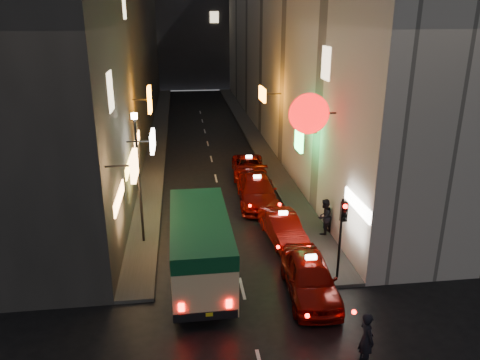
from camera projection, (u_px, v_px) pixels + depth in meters
name	position (u px, v px, depth m)	size (l,w,h in m)	color
building_left	(107.00, 33.00, 38.76)	(7.42, 52.00, 18.00)	#3B3836
building_right	(295.00, 32.00, 40.67)	(8.24, 52.00, 18.00)	#BCB6AC
building_far	(191.00, 10.00, 68.94)	(30.00, 10.00, 22.00)	#343439
sidewalk_left	(159.00, 136.00, 42.21)	(1.50, 52.00, 0.15)	#44423F
sidewalk_right	(252.00, 133.00, 43.23)	(1.50, 52.00, 0.15)	#44423F
minibus	(200.00, 241.00, 18.92)	(2.38, 6.64, 2.85)	beige
taxi_near	(310.00, 274.00, 18.22)	(2.68, 5.89, 2.00)	#6D0703
taxi_second	(283.00, 225.00, 22.74)	(2.51, 5.10, 1.74)	#6D0703
taxi_third	(257.00, 188.00, 27.18)	(2.64, 5.78, 1.97)	#6D0703
taxi_far	(249.00, 166.00, 31.73)	(2.27, 4.87, 1.68)	#6D0703
pedestrian_crossing	(367.00, 335.00, 14.56)	(0.68, 0.44, 2.07)	black
pedestrian_sidewalk	(324.00, 214.00, 22.98)	(0.77, 0.48, 2.06)	black
traffic_light	(342.00, 223.00, 18.47)	(0.26, 0.43, 3.50)	black
lamp_post	(138.00, 171.00, 21.37)	(0.28, 0.28, 6.22)	black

